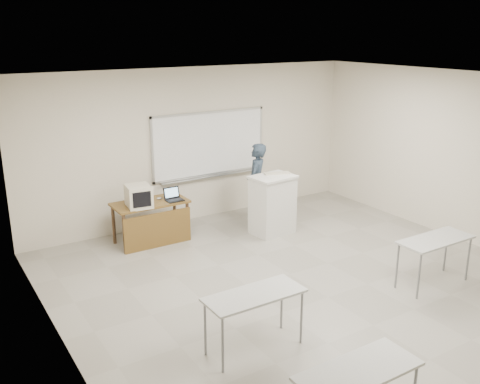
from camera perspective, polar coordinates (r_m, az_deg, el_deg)
floor at (r=7.88m, az=9.34°, el=-11.07°), size 7.00×8.00×0.01m
whiteboard at (r=10.62m, az=-3.27°, el=5.06°), size 2.48×0.10×1.31m
student_desks at (r=6.75m, az=17.29°, el=-10.25°), size 4.40×2.20×0.73m
instructor_desk at (r=9.54m, az=-9.26°, el=-2.51°), size 1.31×0.66×0.75m
podium at (r=9.92m, az=3.48°, el=-1.35°), size 0.78×0.57×1.11m
crt_monitor at (r=9.31m, az=-10.76°, el=-0.42°), size 0.41×0.46×0.39m
laptop at (r=9.59m, az=-7.11°, el=-0.55°), size 0.30×0.28×0.22m
mouse at (r=9.67m, az=-8.62°, el=-0.67°), size 0.10×0.07×0.04m
keyboard at (r=9.91m, az=3.97°, el=2.02°), size 0.50×0.30×0.03m
presenter at (r=10.44m, az=1.75°, el=0.95°), size 0.68×0.67×1.58m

